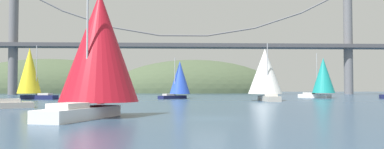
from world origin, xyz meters
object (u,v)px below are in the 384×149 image
sailboat_crimson_sail (99,50)px  sailboat_yellow_sail (30,72)px  sailboat_blue_spinnaker (179,79)px  sailboat_teal_sail (323,77)px  channel_buoy (101,101)px  sailboat_white_mainsail (265,73)px

sailboat_crimson_sail → sailboat_yellow_sail: bearing=116.1°
sailboat_blue_spinnaker → sailboat_yellow_sail: 27.83m
sailboat_blue_spinnaker → sailboat_yellow_sail: (-27.57, -3.59, 1.07)m
sailboat_teal_sail → sailboat_yellow_sail: (-57.28, -6.37, 0.59)m
sailboat_yellow_sail → channel_buoy: (16.84, -19.93, -4.61)m
sailboat_white_mainsail → sailboat_crimson_sail: bearing=-120.8°
sailboat_teal_sail → channel_buoy: bearing=-147.0°
sailboat_blue_spinnaker → channel_buoy: size_ratio=3.04×
sailboat_crimson_sail → sailboat_teal_sail: bearing=54.1°
sailboat_crimson_sail → sailboat_yellow_sail: size_ratio=1.03×
sailboat_blue_spinnaker → sailboat_crimson_sail: size_ratio=0.78×
channel_buoy → sailboat_yellow_sail: bearing=130.2°
sailboat_blue_spinnaker → sailboat_crimson_sail: sailboat_crimson_sail is taller
sailboat_blue_spinnaker → sailboat_teal_sail: bearing=5.3°
sailboat_blue_spinnaker → channel_buoy: sailboat_blue_spinnaker is taller
sailboat_white_mainsail → channel_buoy: sailboat_white_mainsail is taller
sailboat_blue_spinnaker → sailboat_white_mainsail: bearing=-41.9°
sailboat_white_mainsail → sailboat_yellow_sail: (-41.69, 9.10, 0.35)m
sailboat_crimson_sail → sailboat_teal_sail: size_ratio=1.08×
sailboat_crimson_sail → sailboat_blue_spinnaker: bearing=82.3°
sailboat_crimson_sail → channel_buoy: bearing=100.7°
sailboat_crimson_sail → channel_buoy: 24.34m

